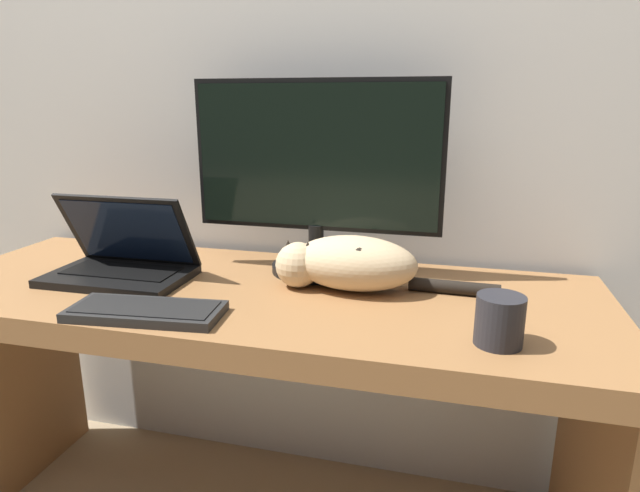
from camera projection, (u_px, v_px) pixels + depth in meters
wall_back at (296, 43)px, 1.47m from camera, size 6.40×0.06×2.60m
desk at (257, 340)px, 1.33m from camera, size 1.65×0.61×0.71m
monitor at (316, 174)px, 1.35m from camera, size 0.64×0.23×0.49m
laptop at (122, 261)px, 1.35m from camera, size 0.35×0.22×0.21m
external_keyboard at (146, 311)px, 1.12m from camera, size 0.33×0.16×0.02m
cat at (348, 262)px, 1.27m from camera, size 0.53×0.18×0.13m
coffee_mug at (500, 320)px, 0.98m from camera, size 0.09×0.09×0.09m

